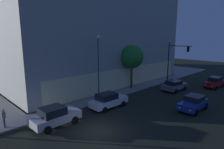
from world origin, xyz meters
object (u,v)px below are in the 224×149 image
at_px(traffic_light_far_corner, 175,56).
at_px(pedestrian_waiting, 4,116).
at_px(car_blue, 193,103).
at_px(sidewalk_tree, 132,57).
at_px(modern_building, 73,28).
at_px(street_lamp_sidewalk, 98,60).
at_px(car_red, 214,82).
at_px(car_silver, 55,116).
at_px(car_white, 108,100).
at_px(car_grey, 174,85).

height_order(traffic_light_far_corner, pedestrian_waiting, traffic_light_far_corner).
bearing_deg(pedestrian_waiting, car_blue, -30.80).
bearing_deg(sidewalk_tree, traffic_light_far_corner, -14.23).
height_order(modern_building, street_lamp_sidewalk, modern_building).
bearing_deg(sidewalk_tree, car_blue, -100.83).
xyz_separation_m(traffic_light_far_corner, car_red, (1.12, -6.57, -3.85)).
distance_m(car_blue, car_red, 12.49).
xyz_separation_m(modern_building, car_silver, (-14.52, -18.64, -9.03)).
distance_m(car_white, car_grey, 12.24).
relative_size(traffic_light_far_corner, pedestrian_waiting, 4.12).
relative_size(modern_building, street_lamp_sidewalk, 3.86).
xyz_separation_m(modern_building, car_white, (-7.89, -18.70, -9.07)).
xyz_separation_m(pedestrian_waiting, car_silver, (3.54, -2.54, -0.25)).
xyz_separation_m(modern_building, car_red, (10.72, -24.11, -9.08)).
height_order(pedestrian_waiting, car_blue, pedestrian_waiting).
height_order(modern_building, car_red, modern_building).
bearing_deg(car_blue, sidewalk_tree, 79.17).
distance_m(traffic_light_far_corner, pedestrian_waiting, 27.93).
distance_m(modern_building, traffic_light_far_corner, 20.67).
height_order(street_lamp_sidewalk, pedestrian_waiting, street_lamp_sidewalk).
bearing_deg(car_grey, modern_building, 101.60).
height_order(street_lamp_sidewalk, car_silver, street_lamp_sidewalk).
xyz_separation_m(traffic_light_far_corner, car_grey, (-5.39, -2.99, -3.87)).
bearing_deg(traffic_light_far_corner, car_white, -176.20).
height_order(sidewalk_tree, car_silver, sidewalk_tree).
relative_size(traffic_light_far_corner, sidewalk_tree, 1.04).
height_order(modern_building, car_blue, modern_building).
distance_m(street_lamp_sidewalk, car_white, 5.29).
relative_size(car_silver, car_red, 1.04).
xyz_separation_m(sidewalk_tree, car_grey, (3.82, -5.32, -4.22)).
height_order(car_silver, car_grey, car_silver).
distance_m(sidewalk_tree, car_white, 9.92).
distance_m(street_lamp_sidewalk, car_grey, 12.83).
relative_size(traffic_light_far_corner, car_grey, 1.60).
relative_size(modern_building, car_blue, 7.21).
bearing_deg(modern_building, traffic_light_far_corner, -61.30).
distance_m(car_blue, car_grey, 7.94).
bearing_deg(car_grey, street_lamp_sidewalk, 157.23).
bearing_deg(sidewalk_tree, car_red, -40.77).
relative_size(sidewalk_tree, car_grey, 1.54).
distance_m(sidewalk_tree, car_blue, 11.66).
xyz_separation_m(modern_building, car_grey, (4.21, -20.53, -9.10)).
xyz_separation_m(car_silver, car_white, (6.64, -0.07, -0.04)).
relative_size(sidewalk_tree, car_red, 1.56).
bearing_deg(car_red, traffic_light_far_corner, 99.64).
distance_m(street_lamp_sidewalk, car_blue, 12.14).
bearing_deg(car_white, sidewalk_tree, 22.89).
xyz_separation_m(traffic_light_far_corner, car_blue, (-11.25, -8.34, -3.87)).
relative_size(car_silver, car_blue, 1.04).
distance_m(modern_building, pedestrian_waiting, 25.74).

